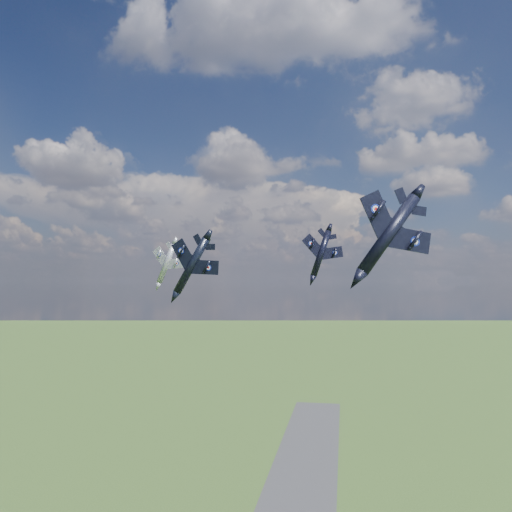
% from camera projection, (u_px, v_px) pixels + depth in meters
% --- Properties ---
extents(jet_lead_navy, '(12.69, 16.44, 8.31)m').
position_uv_depth(jet_lead_navy, '(192.00, 265.00, 89.98)').
color(jet_lead_navy, black).
extents(jet_right_navy, '(16.55, 19.44, 9.82)m').
position_uv_depth(jet_right_navy, '(389.00, 234.00, 62.32)').
color(jet_right_navy, black).
extents(jet_high_navy, '(15.20, 17.23, 6.25)m').
position_uv_depth(jet_high_navy, '(321.00, 253.00, 107.38)').
color(jet_high_navy, black).
extents(jet_left_silver, '(11.85, 14.18, 5.97)m').
position_uv_depth(jet_left_silver, '(167.00, 263.00, 105.63)').
color(jet_left_silver, '#979BA1').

